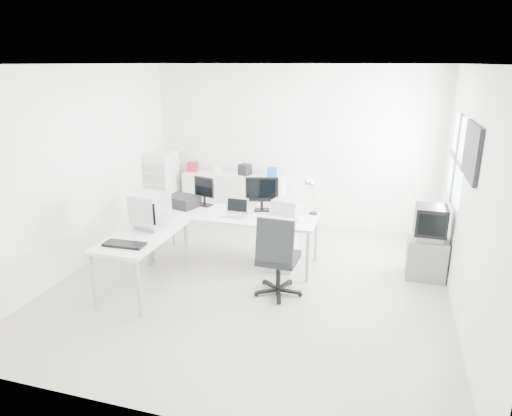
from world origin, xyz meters
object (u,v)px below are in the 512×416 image
(main_desk, at_px, (234,238))
(office_chair, at_px, (279,254))
(lcd_monitor_small, at_px, (204,191))
(filing_cabinet, at_px, (162,188))
(tv_cabinet, at_px, (426,258))
(sideboard, at_px, (235,199))
(laser_printer, at_px, (288,206))
(lcd_monitor_large, at_px, (262,194))
(drawer_pedestal, at_px, (281,247))
(crt_tv, at_px, (430,223))
(inkjet_printer, at_px, (182,201))
(crt_monitor, at_px, (150,210))
(laptop, at_px, (235,209))
(side_desk, at_px, (144,261))

(main_desk, distance_m, office_chair, 1.16)
(lcd_monitor_small, height_order, filing_cabinet, filing_cabinet)
(filing_cabinet, bearing_deg, tv_cabinet, -13.34)
(lcd_monitor_small, xyz_separation_m, sideboard, (0.00, 1.38, -0.51))
(laser_printer, relative_size, tv_cabinet, 0.68)
(office_chair, bearing_deg, lcd_monitor_large, 118.34)
(drawer_pedestal, bearing_deg, laser_printer, 73.61)
(drawer_pedestal, height_order, lcd_monitor_small, lcd_monitor_small)
(tv_cabinet, xyz_separation_m, filing_cabinet, (-4.50, 1.07, 0.37))
(lcd_monitor_small, relative_size, crt_tv, 0.88)
(lcd_monitor_large, height_order, filing_cabinet, filing_cabinet)
(laser_printer, bearing_deg, sideboard, 145.85)
(tv_cabinet, relative_size, sideboard, 0.30)
(drawer_pedestal, relative_size, lcd_monitor_small, 1.37)
(inkjet_printer, height_order, crt_monitor, crt_monitor)
(laptop, distance_m, filing_cabinet, 2.36)
(office_chair, bearing_deg, inkjet_printer, 155.06)
(crt_monitor, distance_m, filing_cabinet, 2.40)
(lcd_monitor_small, xyz_separation_m, crt_monitor, (-0.30, -1.10, 0.03))
(side_desk, distance_m, lcd_monitor_small, 1.51)
(side_desk, bearing_deg, sideboard, 83.71)
(main_desk, distance_m, inkjet_printer, 0.97)
(crt_monitor, bearing_deg, drawer_pedestal, 39.74)
(lcd_monitor_small, distance_m, lcd_monitor_large, 0.90)
(side_desk, height_order, laptop, laptop)
(inkjet_printer, bearing_deg, drawer_pedestal, 13.80)
(inkjet_printer, height_order, laser_printer, laser_printer)
(inkjet_printer, xyz_separation_m, sideboard, (0.30, 1.53, -0.37))
(laptop, bearing_deg, crt_monitor, -139.17)
(drawer_pedestal, height_order, laser_printer, laser_printer)
(lcd_monitor_small, bearing_deg, laser_printer, 15.62)
(tv_cabinet, bearing_deg, lcd_monitor_large, 179.97)
(laser_printer, height_order, crt_monitor, crt_monitor)
(inkjet_printer, xyz_separation_m, laser_printer, (1.60, 0.12, 0.03))
(laser_printer, xyz_separation_m, tv_cabinet, (1.92, 0.03, -0.58))
(lcd_monitor_large, distance_m, laser_printer, 0.42)
(drawer_pedestal, height_order, inkjet_printer, inkjet_printer)
(office_chair, relative_size, tv_cabinet, 1.93)
(lcd_monitor_small, xyz_separation_m, filing_cabinet, (-1.28, 1.07, -0.32))
(laser_printer, distance_m, crt_monitor, 1.93)
(laptop, relative_size, tv_cabinet, 0.56)
(crt_tv, bearing_deg, side_desk, -159.06)
(side_desk, height_order, tv_cabinet, side_desk)
(drawer_pedestal, distance_m, inkjet_printer, 1.64)
(laptop, distance_m, tv_cabinet, 2.71)
(lcd_monitor_small, bearing_deg, lcd_monitor_large, 16.94)
(inkjet_printer, bearing_deg, side_desk, -74.35)
(lcd_monitor_large, bearing_deg, crt_tv, -14.95)
(side_desk, bearing_deg, inkjet_printer, 90.00)
(sideboard, distance_m, filing_cabinet, 1.33)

